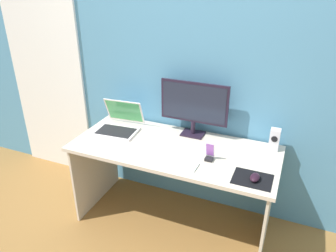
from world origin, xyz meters
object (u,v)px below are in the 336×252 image
at_px(monitor, 194,106).
at_px(phone_in_dock, 210,154).
at_px(keyboard_external, 170,161).
at_px(speaker_right, 275,139).
at_px(mouse, 255,177).
at_px(laptop, 119,124).

bearing_deg(monitor, phone_in_dock, -54.25).
height_order(keyboard_external, phone_in_dock, phone_in_dock).
relative_size(monitor, speaker_right, 3.26).
bearing_deg(phone_in_dock, keyboard_external, -150.92).
relative_size(monitor, phone_in_dock, 3.96).
height_order(monitor, keyboard_external, monitor).
xyz_separation_m(mouse, phone_in_dock, (-0.34, 0.13, 0.03)).
xyz_separation_m(speaker_right, phone_in_dock, (-0.40, -0.32, -0.04)).
distance_m(speaker_right, mouse, 0.46).
height_order(mouse, phone_in_dock, phone_in_dock).
xyz_separation_m(laptop, phone_in_dock, (0.83, -0.17, 0.00)).
bearing_deg(speaker_right, mouse, -97.74).
bearing_deg(laptop, speaker_right, 7.17).
height_order(laptop, mouse, laptop).
height_order(monitor, phone_in_dock, monitor).
distance_m(keyboard_external, mouse, 0.58).
distance_m(monitor, mouse, 0.76).
bearing_deg(speaker_right, laptop, -172.83).
bearing_deg(keyboard_external, phone_in_dock, 30.89).
bearing_deg(keyboard_external, mouse, 2.76).
height_order(keyboard_external, mouse, mouse).
bearing_deg(phone_in_dock, laptop, 168.41).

